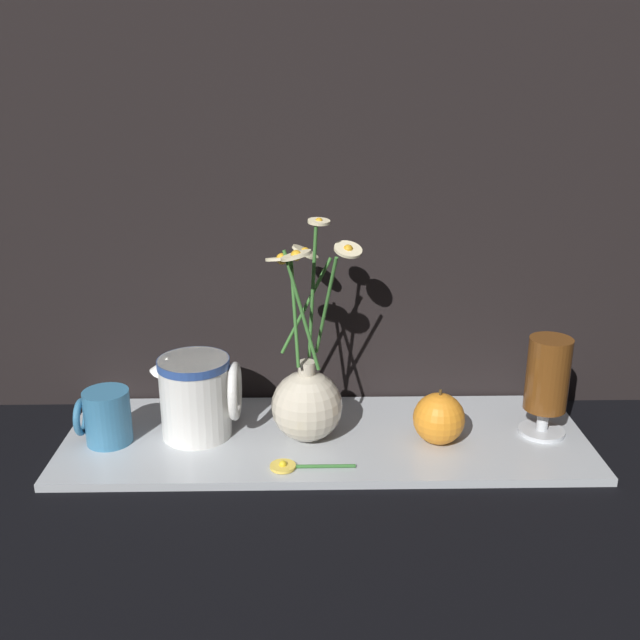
# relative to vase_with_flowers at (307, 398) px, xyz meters

# --- Properties ---
(ground_plane) EXTENTS (6.00, 6.00, 0.00)m
(ground_plane) POSITION_rel_vase_with_flowers_xyz_m (0.03, 0.01, -0.08)
(ground_plane) COLOR black
(shelf) EXTENTS (0.78, 0.26, 0.01)m
(shelf) POSITION_rel_vase_with_flowers_xyz_m (0.03, 0.01, -0.07)
(shelf) COLOR #B2B7BC
(shelf) RESTS_ON ground_plane
(backdrop_wall) EXTENTS (1.28, 0.02, 1.10)m
(backdrop_wall) POSITION_rel_vase_with_flowers_xyz_m (0.03, 0.16, 0.47)
(backdrop_wall) COLOR black
(backdrop_wall) RESTS_ON ground_plane
(vase_with_flowers) EXTENTS (0.15, 0.16, 0.33)m
(vase_with_flowers) POSITION_rel_vase_with_flowers_xyz_m (0.00, 0.00, 0.00)
(vase_with_flowers) COLOR beige
(vase_with_flowers) RESTS_ON shelf
(yellow_mug) EXTENTS (0.08, 0.07, 0.08)m
(yellow_mug) POSITION_rel_vase_with_flowers_xyz_m (-0.29, -0.01, -0.02)
(yellow_mug) COLOR teal
(yellow_mug) RESTS_ON shelf
(ceramic_pitcher) EXTENTS (0.13, 0.11, 0.13)m
(ceramic_pitcher) POSITION_rel_vase_with_flowers_xyz_m (-0.16, 0.01, 0.00)
(ceramic_pitcher) COLOR white
(ceramic_pitcher) RESTS_ON shelf
(tea_glass) EXTENTS (0.07, 0.07, 0.15)m
(tea_glass) POSITION_rel_vase_with_flowers_xyz_m (0.35, 0.00, 0.02)
(tea_glass) COLOR silver
(tea_glass) RESTS_ON shelf
(orange_fruit) EXTENTS (0.08, 0.08, 0.08)m
(orange_fruit) POSITION_rel_vase_with_flowers_xyz_m (0.19, -0.02, -0.03)
(orange_fruit) COLOR orange
(orange_fruit) RESTS_ON shelf
(loose_daisy) EXTENTS (0.12, 0.04, 0.01)m
(loose_daisy) POSITION_rel_vase_with_flowers_xyz_m (-0.02, -0.09, -0.06)
(loose_daisy) COLOR #336B2D
(loose_daisy) RESTS_ON shelf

